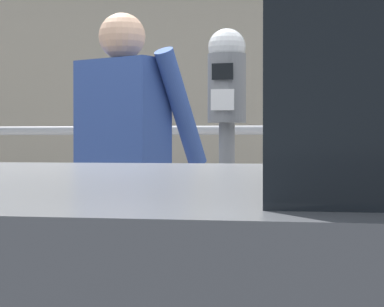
# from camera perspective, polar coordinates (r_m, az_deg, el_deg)

# --- Properties ---
(parking_meter) EXTENTS (0.17, 0.18, 1.55)m
(parking_meter) POSITION_cam_1_polar(r_m,az_deg,el_deg) (3.35, 2.61, 1.93)
(parking_meter) COLOR slate
(parking_meter) RESTS_ON sidewalk_curb
(pedestrian_at_meter) EXTENTS (0.68, 0.38, 1.67)m
(pedestrian_at_meter) POSITION_cam_1_polar(r_m,az_deg,el_deg) (3.68, -5.16, -0.76)
(pedestrian_at_meter) COLOR slate
(pedestrian_at_meter) RESTS_ON sidewalk_curb
(background_railing) EXTENTS (24.06, 0.06, 1.17)m
(background_railing) POSITION_cam_1_polar(r_m,az_deg,el_deg) (5.02, 3.40, -1.82)
(background_railing) COLOR gray
(background_railing) RESTS_ON sidewalk_curb
(backdrop_wall) EXTENTS (32.00, 0.50, 3.30)m
(backdrop_wall) POSITION_cam_1_polar(r_m,az_deg,el_deg) (7.36, 5.61, 4.40)
(backdrop_wall) COLOR #ADA38E
(backdrop_wall) RESTS_ON ground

